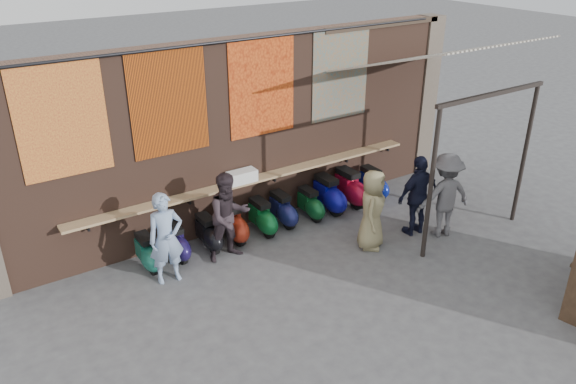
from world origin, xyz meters
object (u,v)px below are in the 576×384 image
object	(u,v)px
scooter_stool_1	(176,243)
scooter_stool_9	(372,183)
diner_left	(166,238)
shelf_box	(242,177)
scooter_stool_7	(328,195)
scooter_stool_3	(232,223)
shopper_navy	(418,196)
scooter_stool_0	(147,253)
scooter_stool_5	(282,210)
scooter_stool_2	(208,233)
diner_right	(229,217)
shopper_grey	(445,195)
scooter_stool_8	(350,188)
scooter_stool_6	(310,204)
scooter_stool_4	(262,217)
shopper_tan	(372,210)

from	to	relation	value
scooter_stool_1	scooter_stool_9	world-z (taller)	scooter_stool_9
scooter_stool_9	diner_left	distance (m)	5.47
scooter_stool_9	shelf_box	bearing A→B (deg)	174.59
scooter_stool_7	shelf_box	bearing A→B (deg)	171.24
scooter_stool_3	shopper_navy	bearing A→B (deg)	-28.79
scooter_stool_0	shelf_box	bearing A→B (deg)	8.45
scooter_stool_3	scooter_stool_5	size ratio (longest dim) A/B	1.10
scooter_stool_2	diner_right	bearing A→B (deg)	-66.71
scooter_stool_5	scooter_stool_7	size ratio (longest dim) A/B	0.87
shopper_grey	scooter_stool_3	bearing A→B (deg)	-14.21
scooter_stool_8	shopper_grey	world-z (taller)	shopper_grey
scooter_stool_9	shopper_navy	bearing A→B (deg)	-101.39
scooter_stool_3	scooter_stool_6	xyz separation A→B (m)	(1.91, -0.09, -0.05)
scooter_stool_7	shopper_grey	bearing A→B (deg)	-57.51
shopper_navy	scooter_stool_3	bearing A→B (deg)	-25.34
diner_right	scooter_stool_0	bearing A→B (deg)	162.74
scooter_stool_8	scooter_stool_4	bearing A→B (deg)	-179.34
scooter_stool_2	shopper_navy	bearing A→B (deg)	-24.68
shelf_box	scooter_stool_6	bearing A→B (deg)	-13.12
scooter_stool_5	shopper_navy	bearing A→B (deg)	-40.51
scooter_stool_1	shopper_tan	world-z (taller)	shopper_tan
scooter_stool_4	diner_left	world-z (taller)	diner_left
scooter_stool_8	diner_left	world-z (taller)	diner_left
scooter_stool_6	scooter_stool_7	world-z (taller)	scooter_stool_7
diner_right	scooter_stool_1	bearing A→B (deg)	149.92
scooter_stool_4	scooter_stool_5	world-z (taller)	scooter_stool_4
shelf_box	scooter_stool_4	xyz separation A→B (m)	(0.26, -0.33, -0.88)
diner_right	shopper_navy	xyz separation A→B (m)	(3.74, -1.30, -0.02)
scooter_stool_0	scooter_stool_1	size ratio (longest dim) A/B	0.99
scooter_stool_0	scooter_stool_2	world-z (taller)	scooter_stool_2
scooter_stool_3	scooter_stool_8	size ratio (longest dim) A/B	0.94
diner_left	shopper_navy	bearing A→B (deg)	-8.00
scooter_stool_0	scooter_stool_7	world-z (taller)	scooter_stool_7
shopper_grey	shopper_tan	distance (m)	1.65
scooter_stool_2	scooter_stool_4	bearing A→B (deg)	-1.39
scooter_stool_7	scooter_stool_5	bearing A→B (deg)	178.24
shelf_box	diner_left	xyz separation A→B (m)	(-2.07, -0.90, -0.38)
scooter_stool_7	scooter_stool_9	world-z (taller)	scooter_stool_7
scooter_stool_0	scooter_stool_5	bearing A→B (deg)	1.14
scooter_stool_1	shopper_grey	size ratio (longest dim) A/B	0.40
scooter_stool_6	diner_left	xyz separation A→B (m)	(-3.57, -0.55, 0.53)
diner_right	shopper_grey	bearing A→B (deg)	-20.72
scooter_stool_1	scooter_stool_9	bearing A→B (deg)	-0.31
scooter_stool_4	scooter_stool_6	size ratio (longest dim) A/B	1.07
shopper_grey	diner_left	bearing A→B (deg)	-0.15
scooter_stool_7	diner_right	world-z (taller)	diner_right
scooter_stool_1	shelf_box	bearing A→B (deg)	9.88
scooter_stool_6	shopper_tan	distance (m)	1.78
shelf_box	scooter_stool_6	size ratio (longest dim) A/B	0.85
scooter_stool_0	scooter_stool_7	distance (m)	4.30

